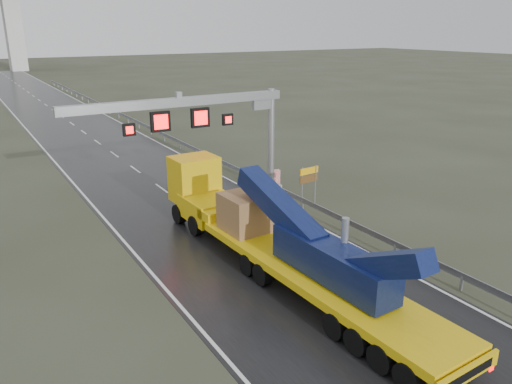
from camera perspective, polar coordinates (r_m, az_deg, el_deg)
ground at (r=19.99m, az=13.67°, el=-16.52°), size 400.00×400.00×0.00m
road at (r=53.83m, az=-17.65°, el=5.44°), size 11.00×200.00×0.02m
guardrail at (r=46.29m, az=-7.28°, el=5.03°), size 0.20×140.00×1.40m
sign_gantry at (r=32.98m, az=-5.31°, el=8.43°), size 14.90×1.20×7.42m
heavy_haul_truck at (r=24.75m, az=0.54°, el=-4.05°), size 3.66×20.17×4.71m
exit_sign_pair at (r=32.87m, az=6.07°, el=1.57°), size 1.52×0.19×2.61m
striped_barrier at (r=37.26m, az=2.21°, el=1.68°), size 0.75×0.54×1.14m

